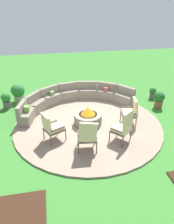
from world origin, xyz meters
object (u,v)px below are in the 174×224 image
at_px(lounge_chair_front_right, 87,135).
at_px(lounge_chair_back_right, 131,111).
at_px(lounge_chair_front_left, 52,127).
at_px(potted_plant_1, 6,100).
at_px(fire_pit, 88,117).
at_px(potted_plant_3, 159,99).
at_px(potted_plant_5, 18,92).
at_px(lounge_chair_back_left, 124,127).
at_px(curved_stone_bench, 73,98).
at_px(potted_plant_0, 153,92).

xyz_separation_m(lounge_chair_front_right, lounge_chair_back_right, (1.90, 1.28, -0.02)).
relative_size(lounge_chair_front_left, lounge_chair_back_right, 1.03).
bearing_deg(potted_plant_1, lounge_chair_front_right, -51.64).
relative_size(fire_pit, lounge_chair_front_left, 0.99).
distance_m(potted_plant_3, potted_plant_5, 6.31).
distance_m(fire_pit, lounge_chair_back_right, 1.62).
bearing_deg(lounge_chair_front_right, fire_pit, 84.83).
xyz_separation_m(lounge_chair_back_left, potted_plant_5, (-3.65, 3.98, -0.16)).
bearing_deg(lounge_chair_front_left, potted_plant_3, 83.01).
xyz_separation_m(curved_stone_bench, lounge_chair_front_left, (-1.03, -2.56, 0.24)).
height_order(lounge_chair_back_right, potted_plant_5, lounge_chair_back_right).
xyz_separation_m(fire_pit, lounge_chair_front_left, (-1.37, -0.84, 0.28)).
relative_size(lounge_chair_front_left, potted_plant_0, 1.92).
bearing_deg(lounge_chair_front_left, potted_plant_5, 174.71).
bearing_deg(lounge_chair_front_right, curved_stone_bench, 96.89).
relative_size(lounge_chair_front_left, potted_plant_5, 1.22).
distance_m(potted_plant_0, potted_plant_3, 0.97).
height_order(lounge_chair_front_right, lounge_chair_back_left, lounge_chair_back_left).
distance_m(lounge_chair_back_right, potted_plant_5, 5.22).
bearing_deg(potted_plant_1, potted_plant_0, -2.23).
bearing_deg(fire_pit, lounge_chair_front_right, -101.93).
xyz_separation_m(fire_pit, potted_plant_0, (3.48, 1.80, -0.02)).
distance_m(lounge_chair_back_left, potted_plant_1, 5.33).
bearing_deg(potted_plant_0, fire_pit, -152.70).
height_order(curved_stone_bench, potted_plant_3, curved_stone_bench).
bearing_deg(potted_plant_0, lounge_chair_back_left, -129.54).
height_order(potted_plant_3, potted_plant_5, potted_plant_5).
bearing_deg(potted_plant_5, lounge_chair_back_left, -47.44).
xyz_separation_m(curved_stone_bench, lounge_chair_back_left, (1.24, -3.05, 0.27)).
bearing_deg(curved_stone_bench, lounge_chair_back_right, -46.40).
bearing_deg(potted_plant_3, potted_plant_5, 163.46).
bearing_deg(lounge_chair_back_right, potted_plant_1, 75.60).
bearing_deg(potted_plant_1, lounge_chair_back_left, -39.50).
height_order(lounge_chair_front_right, potted_plant_1, lounge_chair_front_right).
bearing_deg(potted_plant_0, potted_plant_3, -100.54).
height_order(potted_plant_1, potted_plant_3, potted_plant_3).
distance_m(lounge_chair_back_right, potted_plant_3, 2.08).
bearing_deg(lounge_chair_back_right, fire_pit, 91.54).
distance_m(fire_pit, potted_plant_1, 3.81).
height_order(curved_stone_bench, lounge_chair_front_right, lounge_chair_front_right).
height_order(potted_plant_1, potted_plant_5, potted_plant_5).
distance_m(lounge_chair_back_right, potted_plant_1, 5.32).
height_order(lounge_chair_back_right, potted_plant_3, lounge_chair_back_right).
bearing_deg(lounge_chair_back_left, lounge_chair_front_left, 125.53).
relative_size(lounge_chair_back_right, potted_plant_3, 1.38).
bearing_deg(curved_stone_bench, lounge_chair_back_left, -67.81).
xyz_separation_m(curved_stone_bench, potted_plant_3, (3.65, -0.87, 0.04)).
bearing_deg(lounge_chair_front_right, potted_plant_0, 48.18).
relative_size(fire_pit, potted_plant_5, 1.21).
bearing_deg(lounge_chair_front_left, lounge_chair_front_right, 27.98).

